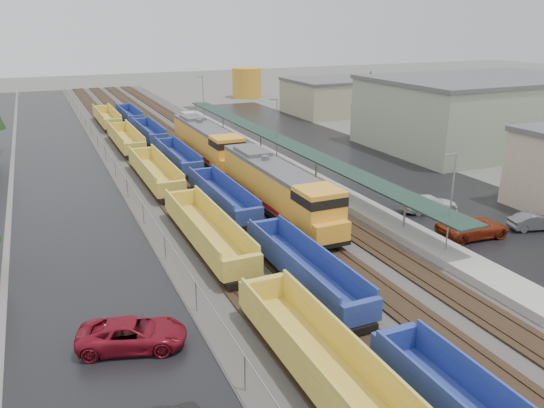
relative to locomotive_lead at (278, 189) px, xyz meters
The scene contains 18 objects.
ballast_strip 26.90m from the locomotive_lead, 94.28° to the left, with size 20.00×160.00×0.08m, color #302D2B.
trackbed 26.89m from the locomotive_lead, 94.28° to the left, with size 14.60×160.00×0.22m.
west_parking_lot 31.76m from the locomotive_lead, 122.47° to the left, with size 10.00×160.00×0.02m, color black.
east_commuter_lot 23.97m from the locomotive_lead, 44.51° to the left, with size 16.00×100.00×0.02m, color black.
station_platform 18.41m from the locomotive_lead, 65.84° to the left, with size 3.00×80.00×8.00m.
chainlink_fence 27.67m from the locomotive_lead, 114.57° to the left, with size 0.08×160.04×2.02m.
industrial_buildings 37.94m from the locomotive_lead, 19.35° to the left, with size 32.52×75.30×9.50m.
distant_hills 182.50m from the locomotive_lead, 76.44° to the left, with size 301.00×140.00×25.20m.
tree_east 36.09m from the locomotive_lead, 43.54° to the left, with size 4.40×4.40×10.00m.
locomotive_lead is the anchor object (origin of this frame).
locomotive_trail 21.00m from the locomotive_lead, 90.00° to the left, with size 3.19×21.00×4.75m.
well_string_yellow 9.53m from the locomotive_lead, 147.95° to the left, with size 2.81×108.59×2.49m.
well_string_blue 5.68m from the locomotive_lead, 136.58° to the left, with size 2.56×113.60×2.27m.
storage_tank 79.05m from the locomotive_lead, 70.51° to the left, with size 6.65×6.65×6.65m, color gold.
parked_car_west_c 22.07m from the locomotive_lead, 135.41° to the right, with size 5.72×2.64×1.59m, color maroon.
parked_car_east_b 16.60m from the locomotive_lead, 41.92° to the right, with size 5.92×2.73×1.65m, color maroon.
parked_car_east_c 14.07m from the locomotive_lead, 19.93° to the right, with size 5.22×2.12×1.51m, color silver.
parked_car_east_e 21.77m from the locomotive_lead, 33.21° to the right, with size 4.21×1.47×1.39m, color #545659.
Camera 1 is at (-16.83, -7.50, 16.57)m, focal length 35.00 mm.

